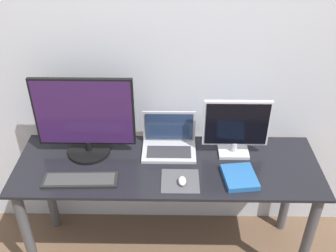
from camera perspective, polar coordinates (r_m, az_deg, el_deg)
name	(u,v)px	position (r m, az deg, el deg)	size (l,w,h in m)	color
wall_back	(168,65)	(2.37, 0.06, 8.89)	(7.00, 0.05, 2.50)	silver
desk	(168,184)	(2.43, -0.07, -8.43)	(1.79, 0.57, 0.77)	black
monitor_left	(85,119)	(2.33, -11.99, 1.04)	(0.58, 0.26, 0.50)	black
monitor_right	(236,127)	(2.33, 9.86, -0.19)	(0.39, 0.13, 0.37)	silver
laptop	(169,141)	(2.41, 0.16, -2.19)	(0.33, 0.22, 0.23)	#ADADB2
keyboard	(80,180)	(2.26, -12.63, -7.67)	(0.42, 0.14, 0.02)	black
mousepad	(180,181)	(2.21, 1.79, -7.99)	(0.21, 0.20, 0.00)	#47474C
mouse	(182,181)	(2.18, 2.08, -7.97)	(0.04, 0.07, 0.04)	silver
book	(240,177)	(2.25, 10.36, -7.31)	(0.20, 0.23, 0.03)	#235B9E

